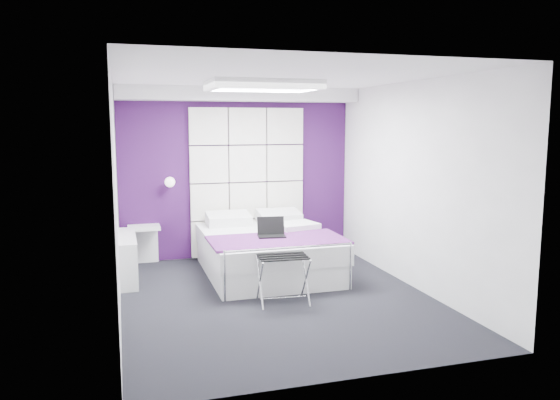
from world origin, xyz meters
name	(u,v)px	position (x,y,z in m)	size (l,w,h in m)	color
floor	(277,298)	(0.00, 0.00, 0.00)	(4.40, 4.40, 0.00)	black
ceiling	(276,77)	(0.00, 0.00, 2.60)	(4.40, 4.40, 0.00)	white
wall_back	(237,174)	(0.00, 2.20, 1.30)	(3.60, 3.60, 0.00)	silver
wall_left	(116,196)	(-1.80, 0.00, 1.30)	(4.40, 4.40, 0.00)	silver
wall_right	(414,185)	(1.80, 0.00, 1.30)	(4.40, 4.40, 0.00)	silver
accent_wall	(237,174)	(0.00, 2.19, 1.30)	(3.58, 0.02, 2.58)	#360F43
soffit	(240,94)	(0.00, 1.95, 2.50)	(3.58, 0.50, 0.20)	white
headboard	(248,182)	(0.15, 2.14, 1.17)	(1.80, 0.08, 2.30)	silver
skylight	(263,85)	(0.00, 0.60, 2.55)	(1.36, 0.86, 0.12)	white
wall_lamp	(170,182)	(-1.05, 2.06, 1.22)	(0.15, 0.15, 0.15)	white
radiator	(128,258)	(-1.69, 1.30, 0.30)	(0.22, 1.20, 0.60)	white
bed	(267,251)	(0.17, 1.09, 0.31)	(1.75, 2.11, 0.74)	white
nightstand	(144,228)	(-1.44, 2.02, 0.56)	(0.46, 0.36, 0.05)	white
luggage_rack	(283,279)	(0.02, -0.20, 0.28)	(0.57, 0.42, 0.56)	silver
laptop	(271,232)	(0.13, 0.75, 0.66)	(0.36, 0.26, 0.26)	black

